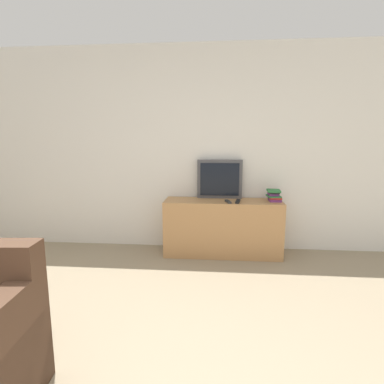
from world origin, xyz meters
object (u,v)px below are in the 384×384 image
tv_stand (222,227)px  book_stack (274,195)px  television (220,179)px  remote_secondary (238,201)px  remote_on_stand (228,202)px

tv_stand → book_stack: book_stack is taller
television → book_stack: television is taller
tv_stand → book_stack: size_ratio=6.72×
book_stack → remote_secondary: (-0.44, -0.12, -0.06)m
television → remote_on_stand: (0.10, -0.30, -0.23)m
television → remote_secondary: bearing=-51.3°
tv_stand → television: (-0.04, 0.18, 0.59)m
tv_stand → television: size_ratio=2.53×
book_stack → remote_on_stand: size_ratio=1.35×
tv_stand → remote_secondary: bearing=-29.0°
tv_stand → television: 0.61m
book_stack → television: bearing=166.7°
tv_stand → book_stack: (0.62, 0.02, 0.41)m
remote_on_stand → remote_secondary: size_ratio=0.78×
tv_stand → book_stack: bearing=1.9°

